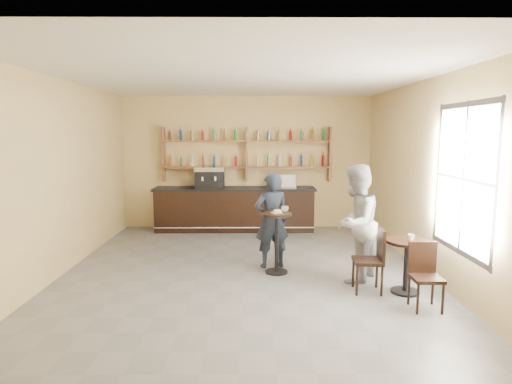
{
  "coord_description": "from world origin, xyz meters",
  "views": [
    {
      "loc": [
        0.14,
        -6.92,
        2.33
      ],
      "look_at": [
        0.2,
        0.8,
        1.25
      ],
      "focal_mm": 30.0,
      "sensor_mm": 36.0,
      "label": 1
    }
  ],
  "objects_px": {
    "espresso_machine": "(210,177)",
    "chair_west": "(368,260)",
    "pastry_case": "(284,181)",
    "chair_south": "(426,277)",
    "bar_counter": "(235,209)",
    "patron_second": "(356,223)",
    "pedestal_table": "(277,243)",
    "cafe_table": "(406,266)",
    "man_main": "(272,220)"
  },
  "relations": [
    {
      "from": "espresso_machine",
      "to": "chair_west",
      "type": "xyz_separation_m",
      "value": [
        2.7,
        -4.04,
        -0.8
      ]
    },
    {
      "from": "chair_west",
      "to": "pastry_case",
      "type": "bearing_deg",
      "value": -162.38
    },
    {
      "from": "espresso_machine",
      "to": "chair_west",
      "type": "height_order",
      "value": "espresso_machine"
    },
    {
      "from": "chair_south",
      "to": "pastry_case",
      "type": "bearing_deg",
      "value": 108.65
    },
    {
      "from": "bar_counter",
      "to": "chair_south",
      "type": "relative_size",
      "value": 4.34
    },
    {
      "from": "patron_second",
      "to": "chair_west",
      "type": "bearing_deg",
      "value": 42.5
    },
    {
      "from": "pastry_case",
      "to": "chair_south",
      "type": "bearing_deg",
      "value": -79.5
    },
    {
      "from": "pedestal_table",
      "to": "chair_south",
      "type": "xyz_separation_m",
      "value": [
        1.89,
        -1.52,
        -0.07
      ]
    },
    {
      "from": "pedestal_table",
      "to": "patron_second",
      "type": "height_order",
      "value": "patron_second"
    },
    {
      "from": "bar_counter",
      "to": "cafe_table",
      "type": "relative_size",
      "value": 4.83
    },
    {
      "from": "bar_counter",
      "to": "espresso_machine",
      "type": "relative_size",
      "value": 5.56
    },
    {
      "from": "bar_counter",
      "to": "pastry_case",
      "type": "distance_m",
      "value": 1.36
    },
    {
      "from": "espresso_machine",
      "to": "pedestal_table",
      "type": "relative_size",
      "value": 0.68
    },
    {
      "from": "bar_counter",
      "to": "espresso_machine",
      "type": "xyz_separation_m",
      "value": [
        -0.58,
        0.0,
        0.76
      ]
    },
    {
      "from": "chair_south",
      "to": "pedestal_table",
      "type": "bearing_deg",
      "value": 141.71
    },
    {
      "from": "pedestal_table",
      "to": "bar_counter",
      "type": "bearing_deg",
      "value": 104.64
    },
    {
      "from": "pedestal_table",
      "to": "chair_west",
      "type": "bearing_deg",
      "value": -33.98
    },
    {
      "from": "pastry_case",
      "to": "cafe_table",
      "type": "xyz_separation_m",
      "value": [
        1.48,
        -4.09,
        -0.8
      ]
    },
    {
      "from": "bar_counter",
      "to": "man_main",
      "type": "bearing_deg",
      "value": -75.15
    },
    {
      "from": "bar_counter",
      "to": "patron_second",
      "type": "distance_m",
      "value": 4.1
    },
    {
      "from": "man_main",
      "to": "chair_west",
      "type": "height_order",
      "value": "man_main"
    },
    {
      "from": "bar_counter",
      "to": "patron_second",
      "type": "bearing_deg",
      "value": -60.02
    },
    {
      "from": "pastry_case",
      "to": "patron_second",
      "type": "distance_m",
      "value": 3.65
    },
    {
      "from": "pedestal_table",
      "to": "chair_west",
      "type": "xyz_separation_m",
      "value": [
        1.29,
        -0.87,
        -0.03
      ]
    },
    {
      "from": "cafe_table",
      "to": "patron_second",
      "type": "relative_size",
      "value": 0.43
    },
    {
      "from": "chair_west",
      "to": "chair_south",
      "type": "bearing_deg",
      "value": 47.3
    },
    {
      "from": "espresso_machine",
      "to": "pastry_case",
      "type": "distance_m",
      "value": 1.76
    },
    {
      "from": "espresso_machine",
      "to": "cafe_table",
      "type": "height_order",
      "value": "espresso_machine"
    },
    {
      "from": "man_main",
      "to": "patron_second",
      "type": "relative_size",
      "value": 0.9
    },
    {
      "from": "man_main",
      "to": "chair_south",
      "type": "bearing_deg",
      "value": 124.6
    },
    {
      "from": "pastry_case",
      "to": "chair_south",
      "type": "xyz_separation_m",
      "value": [
        1.53,
        -4.69,
        -0.75
      ]
    },
    {
      "from": "man_main",
      "to": "pedestal_table",
      "type": "bearing_deg",
      "value": 90.39
    },
    {
      "from": "espresso_machine",
      "to": "cafe_table",
      "type": "bearing_deg",
      "value": -53.64
    },
    {
      "from": "bar_counter",
      "to": "man_main",
      "type": "relative_size",
      "value": 2.31
    },
    {
      "from": "chair_west",
      "to": "cafe_table",
      "type": "bearing_deg",
      "value": 89.4
    },
    {
      "from": "espresso_machine",
      "to": "bar_counter",
      "type": "bearing_deg",
      "value": -2.1
    },
    {
      "from": "espresso_machine",
      "to": "man_main",
      "type": "bearing_deg",
      "value": -66.97
    },
    {
      "from": "chair_west",
      "to": "chair_south",
      "type": "height_order",
      "value": "chair_west"
    },
    {
      "from": "patron_second",
      "to": "pedestal_table",
      "type": "bearing_deg",
      "value": -72.67
    },
    {
      "from": "chair_west",
      "to": "chair_south",
      "type": "xyz_separation_m",
      "value": [
        0.6,
        -0.65,
        -0.04
      ]
    },
    {
      "from": "cafe_table",
      "to": "chair_west",
      "type": "distance_m",
      "value": 0.56
    },
    {
      "from": "espresso_machine",
      "to": "man_main",
      "type": "distance_m",
      "value": 3.19
    },
    {
      "from": "man_main",
      "to": "patron_second",
      "type": "distance_m",
      "value": 1.46
    },
    {
      "from": "espresso_machine",
      "to": "pastry_case",
      "type": "xyz_separation_m",
      "value": [
        1.76,
        0.0,
        -0.09
      ]
    },
    {
      "from": "pastry_case",
      "to": "man_main",
      "type": "relative_size",
      "value": 0.32
    },
    {
      "from": "pedestal_table",
      "to": "chair_south",
      "type": "distance_m",
      "value": 2.42
    },
    {
      "from": "pastry_case",
      "to": "cafe_table",
      "type": "bearing_deg",
      "value": -77.67
    },
    {
      "from": "bar_counter",
      "to": "patron_second",
      "type": "relative_size",
      "value": 2.07
    },
    {
      "from": "pedestal_table",
      "to": "chair_west",
      "type": "height_order",
      "value": "pedestal_table"
    },
    {
      "from": "chair_west",
      "to": "man_main",
      "type": "bearing_deg",
      "value": -126.41
    }
  ]
}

